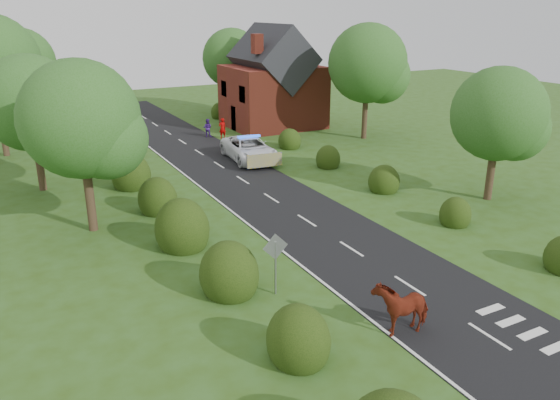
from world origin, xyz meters
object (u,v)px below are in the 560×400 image
cow (401,309)px  pedestrian_purple (207,128)px  police_van (249,149)px  pedestrian_red (222,128)px  road_sign (275,255)px

cow → pedestrian_purple: size_ratio=1.39×
police_van → pedestrian_purple: police_van is taller
cow → police_van: 22.87m
cow → pedestrian_red: pedestrian_red is taller
police_van → pedestrian_purple: 8.51m
pedestrian_red → road_sign: bearing=69.0°
road_sign → pedestrian_purple: road_sign is taller
cow → road_sign: bearing=-143.6°
police_van → pedestrian_red: bearing=87.4°
road_sign → pedestrian_purple: bearing=74.3°
police_van → pedestrian_red: police_van is taller
pedestrian_purple → cow: bearing=116.8°
road_sign → police_van: (7.45, 18.20, -0.81)m
cow → pedestrian_purple: bearing=174.9°
pedestrian_red → pedestrian_purple: size_ratio=1.09×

